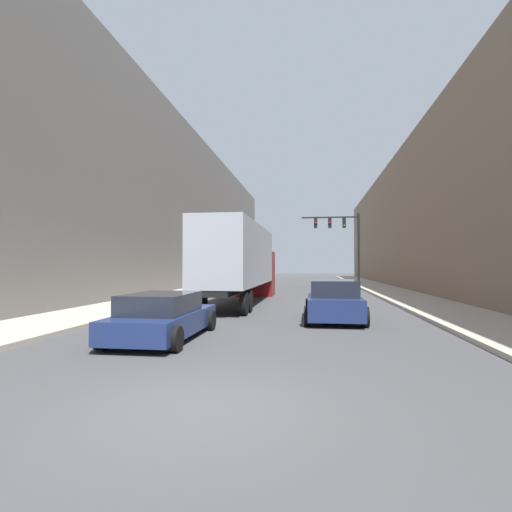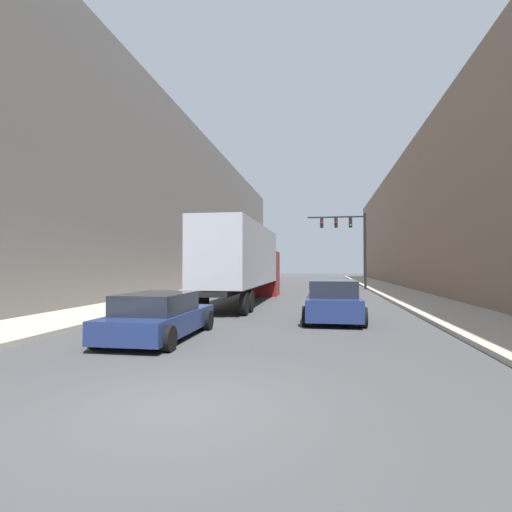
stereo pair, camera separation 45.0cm
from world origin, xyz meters
name	(u,v)px [view 1 (the left image)]	position (x,y,z in m)	size (l,w,h in m)	color
ground_plane	(201,409)	(0.00, 0.00, 0.00)	(200.00, 200.00, 0.00)	#424244
sidewalk_right	(382,289)	(7.61, 30.00, 0.07)	(3.44, 80.00, 0.15)	#B2A899
sidewalk_left	(211,288)	(-7.61, 30.00, 0.07)	(3.44, 80.00, 0.15)	#B2A899
building_right	(439,217)	(12.34, 30.00, 6.26)	(6.00, 80.00, 12.51)	#846B56
building_left	(162,209)	(-12.34, 30.00, 7.45)	(6.00, 80.00, 14.89)	#66605B
semi_truck	(242,260)	(-2.29, 16.33, 2.40)	(2.46, 13.51, 4.21)	#B2B7C1
sedan_car	(163,317)	(-2.62, 5.26, 0.63)	(2.15, 4.65, 1.32)	navy
suv_car	(334,301)	(2.43, 9.82, 0.74)	(2.18, 4.46, 1.55)	navy
traffic_signal_gantry	(344,236)	(4.44, 30.77, 4.76)	(5.17, 0.35, 6.76)	black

